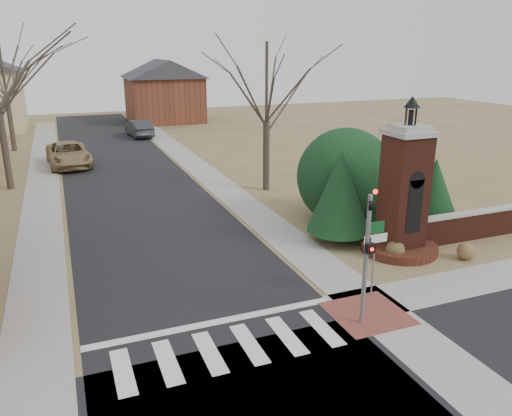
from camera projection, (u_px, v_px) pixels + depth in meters
name	position (u px, v px, depth m)	size (l,w,h in m)	color
ground	(239.00, 364.00, 13.63)	(120.00, 120.00, 0.00)	brown
main_street	(127.00, 178.00, 33.10)	(8.00, 70.00, 0.01)	black
crosswalk_zone	(230.00, 348.00, 14.34)	(8.00, 2.20, 0.02)	silver
stop_bar	(214.00, 323.00, 15.66)	(8.00, 0.35, 0.02)	silver
sidewalk_right_main	(203.00, 171.00, 34.92)	(2.00, 60.00, 0.02)	gray
sidewalk_left	(43.00, 186.00, 31.28)	(2.00, 60.00, 0.02)	gray
curb_apron	(368.00, 314.00, 16.20)	(2.40, 2.40, 0.02)	brown
traffic_signal_pole	(367.00, 247.00, 14.86)	(0.28, 0.41, 4.50)	slate
sign_post	(375.00, 244.00, 16.76)	(0.90, 0.07, 2.75)	slate
brick_gate_monument	(403.00, 203.00, 20.55)	(3.20, 3.20, 6.47)	#4D2016
brick_garden_wall	(482.00, 223.00, 22.59)	(7.50, 0.50, 1.30)	#4D2016
house_distant_right	(164.00, 90.00, 57.80)	(8.80, 8.80, 7.30)	brown
evergreen_near	(340.00, 191.00, 21.65)	(2.80, 2.80, 4.10)	#473D33
evergreen_mid	(387.00, 172.00, 23.78)	(3.40, 3.40, 4.70)	#473D33
evergreen_far	(434.00, 187.00, 23.81)	(2.40, 2.40, 3.30)	#473D33
evergreen_mass	(346.00, 173.00, 24.46)	(4.80, 4.80, 4.80)	black
bare_tree_2	(2.00, 64.00, 39.83)	(7.35, 7.35, 10.19)	#473D33
bare_tree_3	(267.00, 77.00, 28.38)	(7.00, 7.00, 9.70)	#473D33
pickup_truck	(69.00, 154.00, 36.38)	(2.82, 6.11, 1.70)	#998153
distant_car	(139.00, 128.00, 48.35)	(1.74, 4.98, 1.64)	#34373C
dry_shrub_left	(395.00, 250.00, 20.33)	(0.77, 0.77, 0.77)	brown
dry_shrub_right	(466.00, 251.00, 20.27)	(0.73, 0.73, 0.73)	brown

